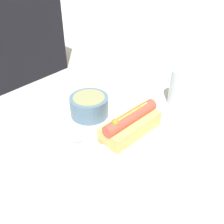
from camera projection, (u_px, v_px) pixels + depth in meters
The scene contains 8 objects.
ground_plane at pixel (112, 128), 0.69m from camera, with size 4.00×4.00×0.00m, color #BCB7AD.
dinner_plate at pixel (112, 125), 0.68m from camera, with size 0.26×0.26×0.02m.
hot_dog at pixel (131, 124), 0.63m from camera, with size 0.16×0.07×0.07m.
soup_bowl at pixel (89, 105), 0.69m from camera, with size 0.10×0.10×0.05m.
spoon at pixel (83, 140), 0.61m from camera, with size 0.08×0.17×0.01m.
drinking_glass at pixel (182, 87), 0.75m from camera, with size 0.07×0.07×0.11m.
napkin at pixel (64, 224), 0.46m from camera, with size 0.15×0.14×0.01m.
seated_diner at pixel (1, 20), 0.81m from camera, with size 0.35×0.16×0.47m.
Camera 1 is at (-0.40, -0.36, 0.43)m, focal length 42.00 mm.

